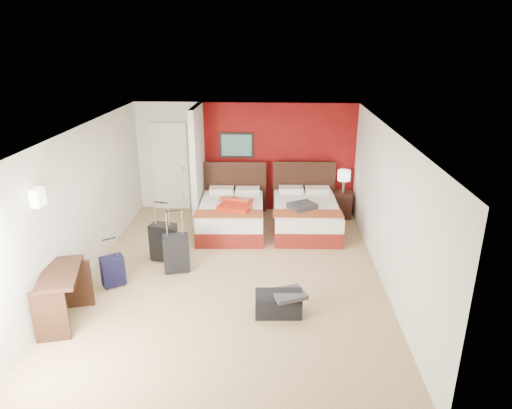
# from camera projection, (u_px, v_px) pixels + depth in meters

# --- Properties ---
(ground) EXTENTS (6.50, 6.50, 0.00)m
(ground) POSITION_uv_depth(u_px,v_px,m) (234.00, 274.00, 7.84)
(ground) COLOR tan
(ground) RESTS_ON ground
(room_walls) EXTENTS (5.02, 6.52, 2.50)m
(room_walls) POSITION_uv_depth(u_px,v_px,m) (167.00, 180.00, 8.80)
(room_walls) COLOR silver
(room_walls) RESTS_ON ground
(red_accent_panel) EXTENTS (3.50, 0.04, 2.50)m
(red_accent_panel) POSITION_uv_depth(u_px,v_px,m) (278.00, 158.00, 10.40)
(red_accent_panel) COLOR maroon
(red_accent_panel) RESTS_ON ground
(partition_wall) EXTENTS (0.12, 1.20, 2.50)m
(partition_wall) POSITION_uv_depth(u_px,v_px,m) (198.00, 164.00, 9.90)
(partition_wall) COLOR silver
(partition_wall) RESTS_ON ground
(entry_door) EXTENTS (0.82, 0.06, 2.05)m
(entry_door) POSITION_uv_depth(u_px,v_px,m) (171.00, 167.00, 10.56)
(entry_door) COLOR silver
(entry_door) RESTS_ON ground
(bed_left) EXTENTS (1.41, 1.95, 0.57)m
(bed_left) POSITION_uv_depth(u_px,v_px,m) (232.00, 217.00, 9.57)
(bed_left) COLOR white
(bed_left) RESTS_ON ground
(bed_right) EXTENTS (1.39, 1.95, 0.58)m
(bed_right) POSITION_uv_depth(u_px,v_px,m) (306.00, 217.00, 9.58)
(bed_right) COLOR silver
(bed_right) RESTS_ON ground
(red_suitcase_open) EXTENTS (0.84, 1.01, 0.11)m
(red_suitcase_open) POSITION_uv_depth(u_px,v_px,m) (236.00, 204.00, 9.36)
(red_suitcase_open) COLOR #B5230F
(red_suitcase_open) RESTS_ON bed_left
(jacket_bundle) EXTENTS (0.64, 0.61, 0.12)m
(jacket_bundle) POSITION_uv_depth(u_px,v_px,m) (302.00, 206.00, 9.18)
(jacket_bundle) COLOR #37383C
(jacket_bundle) RESTS_ON bed_right
(nightstand) EXTENTS (0.45, 0.45, 0.58)m
(nightstand) POSITION_uv_depth(u_px,v_px,m) (342.00, 204.00, 10.30)
(nightstand) COLOR black
(nightstand) RESTS_ON ground
(table_lamp) EXTENTS (0.36, 0.36, 0.50)m
(table_lamp) POSITION_uv_depth(u_px,v_px,m) (344.00, 181.00, 10.11)
(table_lamp) COLOR white
(table_lamp) RESTS_ON nightstand
(suitcase_black) EXTENTS (0.50, 0.38, 0.68)m
(suitcase_black) POSITION_uv_depth(u_px,v_px,m) (164.00, 243.00, 8.23)
(suitcase_black) COLOR black
(suitcase_black) RESTS_ON ground
(suitcase_charcoal) EXTENTS (0.49, 0.37, 0.65)m
(suitcase_charcoal) POSITION_uv_depth(u_px,v_px,m) (176.00, 254.00, 7.85)
(suitcase_charcoal) COLOR black
(suitcase_charcoal) RESTS_ON ground
(suitcase_navy) EXTENTS (0.42, 0.38, 0.50)m
(suitcase_navy) POSITION_uv_depth(u_px,v_px,m) (113.00, 272.00, 7.40)
(suitcase_navy) COLOR black
(suitcase_navy) RESTS_ON ground
(duffel_bag) EXTENTS (0.69, 0.39, 0.34)m
(duffel_bag) POSITION_uv_depth(u_px,v_px,m) (278.00, 304.00, 6.66)
(duffel_bag) COLOR black
(duffel_bag) RESTS_ON ground
(jacket_draped) EXTENTS (0.56, 0.52, 0.06)m
(jacket_draped) POSITION_uv_depth(u_px,v_px,m) (289.00, 294.00, 6.54)
(jacket_draped) COLOR #3A3A3F
(jacket_draped) RESTS_ON duffel_bag
(desk) EXTENTS (0.73, 1.08, 0.82)m
(desk) POSITION_uv_depth(u_px,v_px,m) (64.00, 297.00, 6.38)
(desk) COLOR black
(desk) RESTS_ON ground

